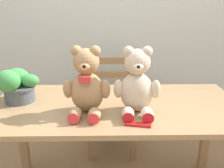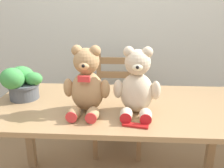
{
  "view_description": "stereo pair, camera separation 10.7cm",
  "coord_description": "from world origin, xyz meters",
  "px_view_note": "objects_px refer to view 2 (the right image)",
  "views": [
    {
      "loc": [
        -0.05,
        -1.07,
        1.38
      ],
      "look_at": [
        -0.03,
        0.29,
        0.91
      ],
      "focal_mm": 40.0,
      "sensor_mm": 36.0,
      "label": 1
    },
    {
      "loc": [
        0.05,
        -1.07,
        1.38
      ],
      "look_at": [
        -0.03,
        0.29,
        0.91
      ],
      "focal_mm": 40.0,
      "sensor_mm": 36.0,
      "label": 2
    }
  ],
  "objects_px": {
    "wooden_chair_behind": "(118,104)",
    "teddy_bear_left": "(87,84)",
    "chocolate_bar": "(135,125)",
    "teddy_bear_right": "(137,85)",
    "potted_plant": "(21,82)"
  },
  "relations": [
    {
      "from": "teddy_bear_left",
      "to": "teddy_bear_right",
      "type": "distance_m",
      "value": 0.29
    },
    {
      "from": "potted_plant",
      "to": "chocolate_bar",
      "type": "relative_size",
      "value": 1.85
    },
    {
      "from": "teddy_bear_right",
      "to": "chocolate_bar",
      "type": "distance_m",
      "value": 0.24
    },
    {
      "from": "chocolate_bar",
      "to": "teddy_bear_right",
      "type": "bearing_deg",
      "value": 87.06
    },
    {
      "from": "wooden_chair_behind",
      "to": "teddy_bear_left",
      "type": "xyz_separation_m",
      "value": [
        -0.16,
        -0.81,
        0.47
      ]
    },
    {
      "from": "potted_plant",
      "to": "teddy_bear_right",
      "type": "bearing_deg",
      "value": -12.73
    },
    {
      "from": "teddy_bear_left",
      "to": "chocolate_bar",
      "type": "xyz_separation_m",
      "value": [
        0.28,
        -0.18,
        -0.16
      ]
    },
    {
      "from": "teddy_bear_left",
      "to": "potted_plant",
      "type": "height_order",
      "value": "teddy_bear_left"
    },
    {
      "from": "teddy_bear_right",
      "to": "potted_plant",
      "type": "xyz_separation_m",
      "value": [
        -0.75,
        0.17,
        -0.05
      ]
    },
    {
      "from": "wooden_chair_behind",
      "to": "chocolate_bar",
      "type": "bearing_deg",
      "value": 97.2
    },
    {
      "from": "teddy_bear_right",
      "to": "chocolate_bar",
      "type": "xyz_separation_m",
      "value": [
        -0.01,
        -0.18,
        -0.16
      ]
    },
    {
      "from": "wooden_chair_behind",
      "to": "teddy_bear_right",
      "type": "xyz_separation_m",
      "value": [
        0.13,
        -0.81,
        0.47
      ]
    },
    {
      "from": "wooden_chair_behind",
      "to": "potted_plant",
      "type": "bearing_deg",
      "value": 45.88
    },
    {
      "from": "teddy_bear_left",
      "to": "teddy_bear_right",
      "type": "relative_size",
      "value": 1.01
    },
    {
      "from": "wooden_chair_behind",
      "to": "potted_plant",
      "type": "distance_m",
      "value": 0.98
    }
  ]
}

